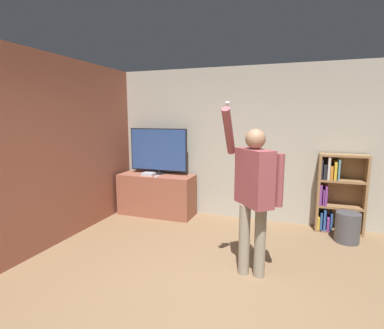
{
  "coord_description": "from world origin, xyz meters",
  "views": [
    {
      "loc": [
        0.71,
        -2.22,
        1.84
      ],
      "look_at": [
        -0.73,
        1.87,
        1.14
      ],
      "focal_mm": 28.0,
      "sensor_mm": 36.0,
      "label": 1
    }
  ],
  "objects_px": {
    "person": "(254,188)",
    "waste_bin": "(347,227)",
    "television": "(158,151)",
    "bookshelf": "(336,193)",
    "game_console": "(149,174)"
  },
  "relations": [
    {
      "from": "waste_bin",
      "to": "game_console",
      "type": "bearing_deg",
      "value": 178.57
    },
    {
      "from": "game_console",
      "to": "bookshelf",
      "type": "xyz_separation_m",
      "value": [
        3.17,
        0.33,
        -0.16
      ]
    },
    {
      "from": "game_console",
      "to": "television",
      "type": "bearing_deg",
      "value": 69.7
    },
    {
      "from": "television",
      "to": "waste_bin",
      "type": "bearing_deg",
      "value": -5.78
    },
    {
      "from": "person",
      "to": "waste_bin",
      "type": "xyz_separation_m",
      "value": [
        1.2,
        1.41,
        -0.83
      ]
    },
    {
      "from": "person",
      "to": "waste_bin",
      "type": "height_order",
      "value": "person"
    },
    {
      "from": "game_console",
      "to": "person",
      "type": "xyz_separation_m",
      "value": [
        2.1,
        -1.5,
        0.25
      ]
    },
    {
      "from": "television",
      "to": "bookshelf",
      "type": "height_order",
      "value": "television"
    },
    {
      "from": "television",
      "to": "person",
      "type": "height_order",
      "value": "person"
    },
    {
      "from": "waste_bin",
      "to": "bookshelf",
      "type": "bearing_deg",
      "value": 108.33
    },
    {
      "from": "television",
      "to": "waste_bin",
      "type": "relative_size",
      "value": 2.54
    },
    {
      "from": "television",
      "to": "bookshelf",
      "type": "distance_m",
      "value": 3.13
    },
    {
      "from": "television",
      "to": "waste_bin",
      "type": "distance_m",
      "value": 3.38
    },
    {
      "from": "television",
      "to": "game_console",
      "type": "height_order",
      "value": "television"
    },
    {
      "from": "game_console",
      "to": "bookshelf",
      "type": "relative_size",
      "value": 0.18
    }
  ]
}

